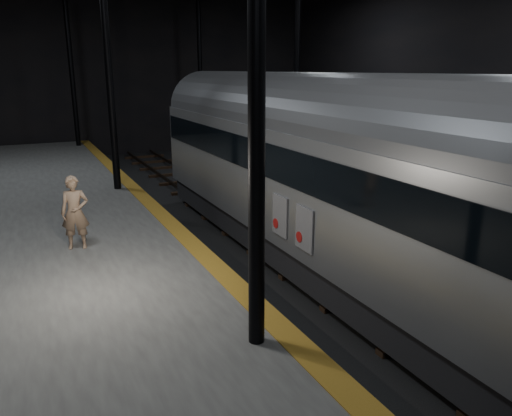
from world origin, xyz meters
TOP-DOWN VIEW (x-y plane):
  - ground at (0.00, 0.00)m, footprint 44.00×44.00m
  - platform_left at (-7.50, 0.00)m, footprint 9.00×43.80m
  - platform_right at (7.50, 0.00)m, footprint 9.00×43.80m
  - tactile_strip at (-3.25, 0.00)m, footprint 0.50×43.80m
  - track at (0.00, 0.00)m, footprint 2.40×43.00m
  - train at (-0.00, -0.54)m, footprint 2.87×19.12m
  - woman at (-5.90, 1.91)m, footprint 0.74×0.57m

SIDE VIEW (x-z plane):
  - ground at x=0.00m, z-range 0.00..0.00m
  - track at x=0.00m, z-range -0.05..0.19m
  - platform_left at x=-7.50m, z-range 0.00..1.00m
  - platform_right at x=7.50m, z-range 0.00..1.00m
  - tactile_strip at x=-3.25m, z-range 1.00..1.01m
  - woman at x=-5.90m, z-range 1.00..2.83m
  - train at x=0.00m, z-range 0.30..5.41m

